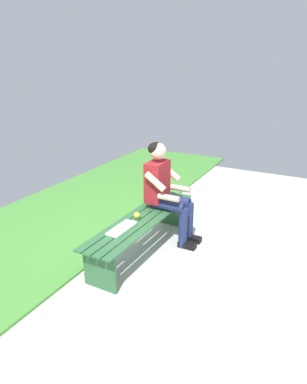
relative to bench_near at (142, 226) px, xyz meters
name	(u,v)px	position (x,y,z in m)	size (l,w,h in m)	color
ground_plane	(183,345)	(1.11, 1.00, -0.36)	(10.00, 7.00, 0.04)	beige
grass_strip	(51,225)	(0.00, -1.46, -0.33)	(9.00, 2.18, 0.03)	#478C38
bench_near	(142,226)	(0.00, 0.00, 0.00)	(1.89, 0.47, 0.44)	#2D6038
person_seated	(166,189)	(-0.42, 0.10, 0.34)	(0.50, 0.69, 1.25)	maroon
apple	(137,215)	(0.03, -0.05, 0.14)	(0.08, 0.08, 0.08)	gold
book_open	(122,229)	(0.35, -0.05, 0.11)	(0.41, 0.17, 0.02)	white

